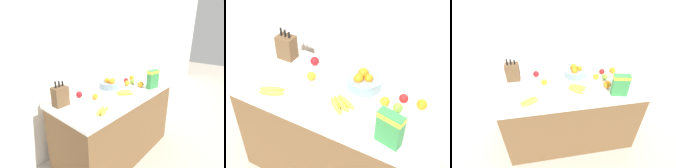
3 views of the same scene
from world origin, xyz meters
The scene contains 15 objects.
ground_plane centered at (0.00, 0.00, 0.00)m, with size 14.00×14.00×0.00m, color #B2A899.
wall_back centered at (0.00, 0.59, 1.30)m, with size 9.00×0.06×2.60m.
counter centered at (0.00, 0.00, 0.45)m, with size 1.61×0.76×0.89m.
knife_block centered at (-0.65, 0.22, 1.00)m, with size 0.15×0.11×0.31m.
cereal_box centered at (0.47, -0.25, 1.03)m, with size 0.18×0.10×0.25m.
fruit_bowl centered at (0.10, 0.19, 0.94)m, with size 0.28×0.28×0.14m.
banana_bunch_left centered at (0.05, -0.10, 0.91)m, with size 0.23×0.21×0.04m.
banana_bunch_right centered at (-0.47, -0.23, 0.91)m, with size 0.22×0.16×0.04m.
apple_by_knife_block centered at (0.43, 0.16, 0.92)m, with size 0.07×0.07×0.07m, color red.
apple_front centered at (0.42, 0.05, 0.92)m, with size 0.07×0.07×0.07m, color #6B9E33.
apple_middle centered at (-0.38, 0.24, 0.93)m, with size 0.07×0.07×0.07m, color #A31419.
orange_near_bowl centered at (-0.30, 0.06, 0.93)m, with size 0.07×0.07×0.07m, color orange.
orange_back_center centered at (0.56, 0.16, 0.93)m, with size 0.08×0.08×0.08m, color orange.
orange_mid_left centered at (0.39, -0.11, 0.93)m, with size 0.08×0.08×0.08m, color orange.
orange_by_cereal centered at (0.32, 0.06, 0.93)m, with size 0.07×0.07×0.07m, color orange.
Camera 2 is at (0.82, -1.53, 2.43)m, focal length 50.00 mm.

